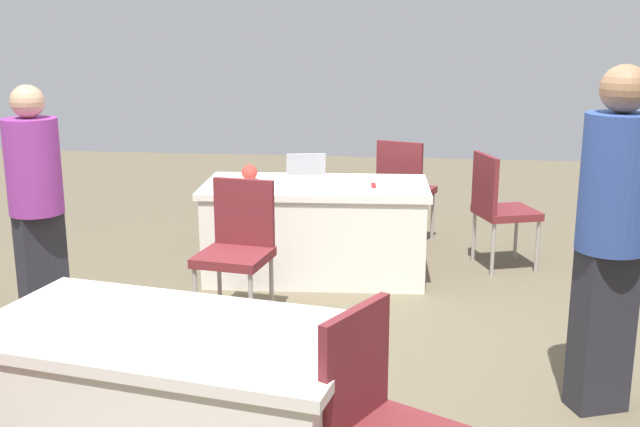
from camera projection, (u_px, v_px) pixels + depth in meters
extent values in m
plane|color=brown|center=(344.00, 365.00, 4.53)|extent=(14.40, 14.40, 0.00)
cube|color=silver|center=(316.00, 187.00, 5.99)|extent=(1.79, 0.97, 0.05)
cube|color=silver|center=(316.00, 233.00, 6.08)|extent=(1.72, 0.94, 0.69)
cube|color=silver|center=(167.00, 333.00, 3.18)|extent=(1.73, 1.12, 0.05)
cube|color=silver|center=(171.00, 414.00, 3.27)|extent=(1.66, 1.08, 0.69)
cube|color=maroon|center=(355.00, 366.00, 2.85)|extent=(0.24, 0.39, 0.45)
cylinder|color=#9E9993|center=(516.00, 234.00, 6.51)|extent=(0.03, 0.03, 0.43)
cylinder|color=#9E9993|center=(537.00, 247.00, 6.15)|extent=(0.03, 0.03, 0.43)
cylinder|color=#9E9993|center=(474.00, 237.00, 6.43)|extent=(0.03, 0.03, 0.43)
cylinder|color=#9E9993|center=(493.00, 250.00, 6.07)|extent=(0.03, 0.03, 0.43)
cube|color=maroon|center=(507.00, 213.00, 6.23)|extent=(0.56, 0.56, 0.06)
cube|color=maroon|center=(485.00, 183.00, 6.13)|extent=(0.17, 0.41, 0.45)
cylinder|color=#9E9993|center=(251.00, 307.00, 4.84)|extent=(0.03, 0.03, 0.44)
cylinder|color=#9E9993|center=(196.00, 301.00, 4.95)|extent=(0.03, 0.03, 0.44)
cylinder|color=#9E9993|center=(272.00, 287.00, 5.20)|extent=(0.03, 0.03, 0.44)
cylinder|color=#9E9993|center=(220.00, 282.00, 5.30)|extent=(0.03, 0.03, 0.44)
cube|color=maroon|center=(233.00, 257.00, 5.01)|extent=(0.51, 0.51, 0.06)
cube|color=maroon|center=(244.00, 212.00, 5.13)|extent=(0.42, 0.11, 0.45)
cylinder|color=#9E9993|center=(394.00, 212.00, 7.27)|extent=(0.03, 0.03, 0.44)
cylinder|color=#9E9993|center=(432.00, 216.00, 7.10)|extent=(0.03, 0.03, 0.44)
cylinder|color=#9E9993|center=(379.00, 221.00, 6.94)|extent=(0.03, 0.03, 0.44)
cylinder|color=#9E9993|center=(419.00, 226.00, 6.77)|extent=(0.03, 0.03, 0.44)
cube|color=maroon|center=(407.00, 191.00, 6.96)|extent=(0.56, 0.56, 0.06)
cube|color=maroon|center=(399.00, 167.00, 6.72)|extent=(0.41, 0.18, 0.45)
cube|color=#26262D|center=(43.00, 270.00, 5.03)|extent=(0.32, 0.33, 0.77)
cylinder|color=#8C338C|center=(33.00, 166.00, 4.87)|extent=(0.48, 0.48, 0.61)
sphere|color=tan|center=(27.00, 101.00, 4.77)|extent=(0.21, 0.21, 0.21)
cube|color=#26262D|center=(602.00, 331.00, 3.94)|extent=(0.33, 0.27, 0.86)
cylinder|color=#2D478C|center=(616.00, 183.00, 3.75)|extent=(0.44, 0.44, 0.68)
sphere|color=#936B4C|center=(625.00, 89.00, 3.64)|extent=(0.23, 0.23, 0.23)
cube|color=silver|center=(307.00, 181.00, 6.06)|extent=(0.36, 0.28, 0.02)
cube|color=#B7B7BC|center=(306.00, 165.00, 6.18)|extent=(0.32, 0.14, 0.19)
sphere|color=#B2382D|center=(249.00, 172.00, 6.11)|extent=(0.12, 0.12, 0.12)
cube|color=red|center=(373.00, 185.00, 5.90)|extent=(0.05, 0.18, 0.01)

